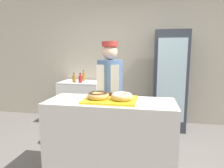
{
  "coord_description": "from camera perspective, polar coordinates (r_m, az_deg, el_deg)",
  "views": [
    {
      "loc": [
        0.44,
        -2.21,
        1.5
      ],
      "look_at": [
        0.0,
        0.1,
        1.12
      ],
      "focal_mm": 32.0,
      "sensor_mm": 36.0,
      "label": 1
    }
  ],
  "objects": [
    {
      "name": "chest_freezer",
      "position": [
        4.35,
        -8.81,
        -5.0
      ],
      "size": [
        0.84,
        0.61,
        0.88
      ],
      "color": "white",
      "rests_on": "ground_plane"
    },
    {
      "name": "beverage_fridge",
      "position": [
        4.02,
        16.12,
        0.91
      ],
      "size": [
        0.61,
        0.59,
        1.89
      ],
      "color": "#333842",
      "rests_on": "ground_plane"
    },
    {
      "name": "wall_back",
      "position": [
        4.36,
        5.01,
        7.15
      ],
      "size": [
        8.0,
        0.06,
        2.7
      ],
      "color": "#BCB29E",
      "rests_on": "ground_plane"
    },
    {
      "name": "brownie_back_right",
      "position": [
        2.46,
        1.66,
        -3.01
      ],
      "size": [
        0.08,
        0.08,
        0.03
      ],
      "color": "#382111",
      "rests_on": "serving_tray"
    },
    {
      "name": "bottle_amber",
      "position": [
        4.19,
        -10.79,
        1.54
      ],
      "size": [
        0.07,
        0.07,
        0.2
      ],
      "color": "#99661E",
      "rests_on": "chest_freezer"
    },
    {
      "name": "donut_light_glaze",
      "position": [
        2.25,
        2.83,
        -3.48
      ],
      "size": [
        0.25,
        0.25,
        0.08
      ],
      "color": "tan",
      "rests_on": "serving_tray"
    },
    {
      "name": "serving_tray",
      "position": [
        2.31,
        -0.46,
        -4.5
      ],
      "size": [
        0.6,
        0.46,
        0.02
      ],
      "color": "yellow",
      "rests_on": "display_counter"
    },
    {
      "name": "brownie_back_left",
      "position": [
        2.48,
        -1.05,
        -2.9
      ],
      "size": [
        0.08,
        0.08,
        0.03
      ],
      "color": "#382111",
      "rests_on": "serving_tray"
    },
    {
      "name": "baker_person",
      "position": [
        2.87,
        -0.61,
        -3.52
      ],
      "size": [
        0.36,
        0.36,
        1.64
      ],
      "color": "#4C4C51",
      "rests_on": "ground_plane"
    },
    {
      "name": "display_counter",
      "position": [
        2.47,
        -0.45,
        -15.43
      ],
      "size": [
        1.48,
        0.59,
        0.94
      ],
      "color": "beige",
      "rests_on": "ground_plane"
    },
    {
      "name": "bottle_red",
      "position": [
        4.09,
        -9.03,
        1.43
      ],
      "size": [
        0.07,
        0.07,
        0.2
      ],
      "color": "red",
      "rests_on": "chest_freezer"
    },
    {
      "name": "bottle_amber_b",
      "position": [
        4.37,
        -8.12,
        2.13
      ],
      "size": [
        0.06,
        0.06,
        0.23
      ],
      "color": "#99661E",
      "rests_on": "chest_freezer"
    },
    {
      "name": "donut_chocolate_glaze",
      "position": [
        2.31,
        -3.95,
        -3.2
      ],
      "size": [
        0.25,
        0.25,
        0.08
      ],
      "color": "tan",
      "rests_on": "serving_tray"
    }
  ]
}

